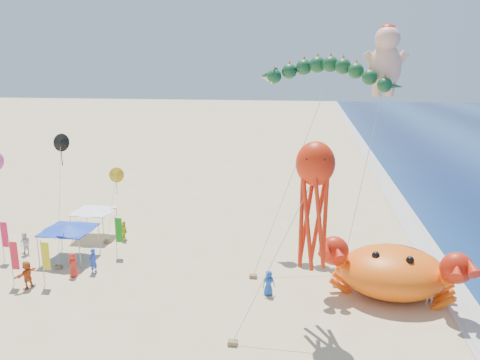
# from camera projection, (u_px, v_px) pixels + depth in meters

# --- Properties ---
(ground) EXTENTS (320.00, 320.00, 0.00)m
(ground) POSITION_uv_depth(u_px,v_px,m) (265.00, 283.00, 30.94)
(ground) COLOR #D1B784
(ground) RESTS_ON ground
(foam_strip) EXTENTS (320.00, 320.00, 0.00)m
(foam_strip) POSITION_uv_depth(u_px,v_px,m) (456.00, 296.00, 29.24)
(foam_strip) COLOR silver
(foam_strip) RESTS_ON ground
(crab_inflatable) EXTENTS (8.76, 6.69, 3.84)m
(crab_inflatable) POSITION_uv_depth(u_px,v_px,m) (393.00, 270.00, 28.94)
(crab_inflatable) COLOR #FF5E0D
(crab_inflatable) RESTS_ON ground
(dragon_kite) EXTENTS (10.25, 8.75, 14.33)m
(dragon_kite) POSITION_uv_depth(u_px,v_px,m) (325.00, 77.00, 33.76)
(dragon_kite) COLOR #113E20
(dragon_kite) RESTS_ON ground
(cherub_kite) EXTENTS (3.50, 2.91, 16.77)m
(cherub_kite) POSITION_uv_depth(u_px,v_px,m) (386.00, 59.00, 32.27)
(cherub_kite) COLOR #FFB99B
(cherub_kite) RESTS_ON ground
(octopus_kite) EXTENTS (5.18, 4.11, 10.26)m
(octopus_kite) POSITION_uv_depth(u_px,v_px,m) (314.00, 195.00, 24.71)
(octopus_kite) COLOR red
(octopus_kite) RESTS_ON ground
(canopy_blue) EXTENTS (3.74, 3.74, 2.71)m
(canopy_blue) POSITION_uv_depth(u_px,v_px,m) (68.00, 227.00, 34.39)
(canopy_blue) COLOR gray
(canopy_blue) RESTS_ON ground
(canopy_white) EXTENTS (3.30, 3.30, 2.71)m
(canopy_white) POSITION_uv_depth(u_px,v_px,m) (94.00, 209.00, 38.76)
(canopy_white) COLOR gray
(canopy_white) RESTS_ON ground
(feather_flags) EXTENTS (8.38, 5.57, 3.20)m
(feather_flags) POSITION_uv_depth(u_px,v_px,m) (47.00, 245.00, 32.23)
(feather_flags) COLOR gray
(feather_flags) RESTS_ON ground
(beachgoers) EXTENTS (29.31, 10.26, 1.85)m
(beachgoers) POSITION_uv_depth(u_px,v_px,m) (103.00, 262.00, 32.15)
(beachgoers) COLOR silver
(beachgoers) RESTS_ON ground
(small_kites) EXTENTS (8.19, 9.16, 9.31)m
(small_kites) POSITION_uv_depth(u_px,v_px,m) (60.00, 170.00, 35.79)
(small_kites) COLOR gold
(small_kites) RESTS_ON ground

